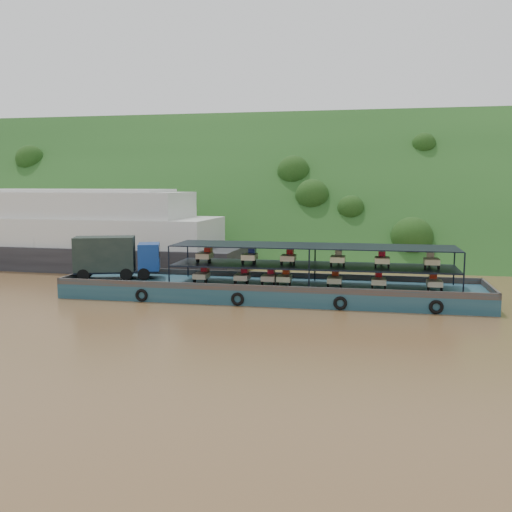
# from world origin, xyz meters

# --- Properties ---
(ground) EXTENTS (160.00, 160.00, 0.00)m
(ground) POSITION_xyz_m (0.00, 0.00, 0.00)
(ground) COLOR brown
(ground) RESTS_ON ground
(hillside) EXTENTS (140.00, 39.60, 39.60)m
(hillside) POSITION_xyz_m (0.00, 36.00, 0.00)
(hillside) COLOR #173814
(hillside) RESTS_ON ground
(cargo_barge) EXTENTS (35.11, 7.18, 4.93)m
(cargo_barge) POSITION_xyz_m (-1.89, 0.34, 1.23)
(cargo_barge) COLOR #153A4A
(cargo_barge) RESTS_ON ground
(passenger_ferry) EXTENTS (44.57, 12.77, 8.95)m
(passenger_ferry) POSITION_xyz_m (-27.83, 14.75, 3.87)
(passenger_ferry) COLOR black
(passenger_ferry) RESTS_ON ground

